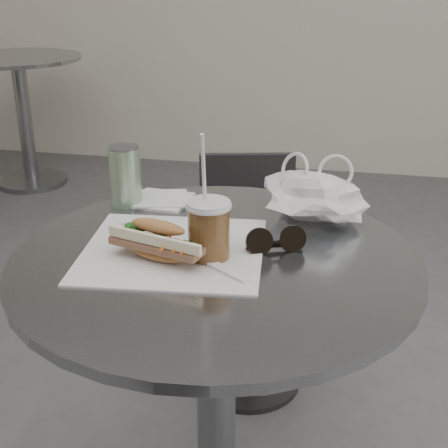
% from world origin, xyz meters
% --- Properties ---
extents(cafe_table, '(0.76, 0.76, 0.74)m').
position_xyz_m(cafe_table, '(0.00, 0.20, 0.47)').
color(cafe_table, slate).
rests_on(cafe_table, ground).
extents(bg_table, '(0.70, 0.70, 0.74)m').
position_xyz_m(bg_table, '(-1.60, 2.40, 0.47)').
color(bg_table, slate).
rests_on(bg_table, ground).
extents(chair_far, '(0.37, 0.40, 0.70)m').
position_xyz_m(chair_far, '(-0.04, 0.84, 0.31)').
color(chair_far, '#2F2F32').
rests_on(chair_far, ground).
extents(sandwich_paper, '(0.36, 0.35, 0.00)m').
position_xyz_m(sandwich_paper, '(-0.08, 0.20, 0.74)').
color(sandwich_paper, white).
rests_on(sandwich_paper, cafe_table).
extents(banh_mi, '(0.23, 0.14, 0.08)m').
position_xyz_m(banh_mi, '(-0.10, 0.16, 0.78)').
color(banh_mi, '#C08248').
rests_on(banh_mi, sandwich_paper).
extents(iced_coffee, '(0.08, 0.08, 0.24)m').
position_xyz_m(iced_coffee, '(-0.01, 0.19, 0.80)').
color(iced_coffee, brown).
rests_on(iced_coffee, cafe_table).
extents(sunglasses, '(0.11, 0.07, 0.05)m').
position_xyz_m(sunglasses, '(0.11, 0.24, 0.76)').
color(sunglasses, black).
rests_on(sunglasses, cafe_table).
extents(plastic_bag, '(0.24, 0.22, 0.10)m').
position_xyz_m(plastic_bag, '(0.16, 0.40, 0.79)').
color(plastic_bag, white).
rests_on(plastic_bag, cafe_table).
extents(napkin_stack, '(0.13, 0.13, 0.01)m').
position_xyz_m(napkin_stack, '(-0.18, 0.45, 0.74)').
color(napkin_stack, white).
rests_on(napkin_stack, cafe_table).
extents(drink_can, '(0.07, 0.07, 0.13)m').
position_xyz_m(drink_can, '(-0.25, 0.42, 0.81)').
color(drink_can, '#538E53').
rests_on(drink_can, cafe_table).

